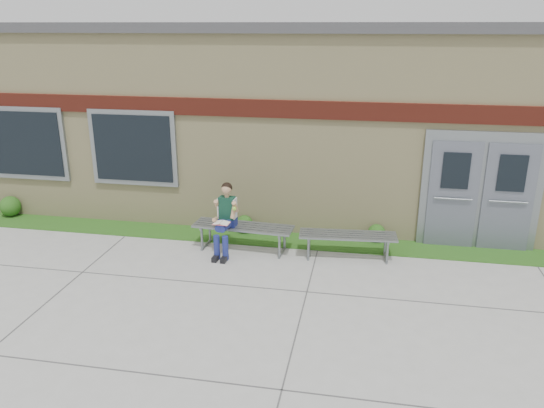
# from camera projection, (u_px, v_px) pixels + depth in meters

# --- Properties ---
(ground) EXTENTS (80.00, 80.00, 0.00)m
(ground) POSITION_uv_depth(u_px,v_px,m) (240.00, 301.00, 8.39)
(ground) COLOR #9E9E99
(ground) RESTS_ON ground
(grass_strip) EXTENTS (16.00, 0.80, 0.02)m
(grass_strip) POSITION_uv_depth(u_px,v_px,m) (271.00, 239.00, 10.81)
(grass_strip) COLOR #1B4412
(grass_strip) RESTS_ON ground
(school_building) EXTENTS (16.20, 6.22, 4.20)m
(school_building) POSITION_uv_depth(u_px,v_px,m) (295.00, 111.00, 13.29)
(school_building) COLOR beige
(school_building) RESTS_ON ground
(bench_left) EXTENTS (1.96, 0.66, 0.50)m
(bench_left) POSITION_uv_depth(u_px,v_px,m) (243.00, 231.00, 10.20)
(bench_left) COLOR slate
(bench_left) RESTS_ON ground
(bench_right) EXTENTS (1.83, 0.64, 0.47)m
(bench_right) POSITION_uv_depth(u_px,v_px,m) (348.00, 240.00, 9.87)
(bench_right) COLOR slate
(bench_right) RESTS_ON ground
(girl) EXTENTS (0.46, 0.79, 1.36)m
(girl) POSITION_uv_depth(u_px,v_px,m) (225.00, 217.00, 9.95)
(girl) COLOR navy
(girl) RESTS_ON ground
(shrub_west) EXTENTS (0.46, 0.46, 0.46)m
(shrub_west) POSITION_uv_depth(u_px,v_px,m) (10.00, 206.00, 12.01)
(shrub_west) COLOR #1B4412
(shrub_west) RESTS_ON grass_strip
(shrub_mid) EXTENTS (0.36, 0.36, 0.36)m
(shrub_mid) POSITION_uv_depth(u_px,v_px,m) (244.00, 224.00, 11.09)
(shrub_mid) COLOR #1B4412
(shrub_mid) RESTS_ON grass_strip
(shrub_east) EXTENTS (0.35, 0.35, 0.35)m
(shrub_east) POSITION_uv_depth(u_px,v_px,m) (376.00, 233.00, 10.62)
(shrub_east) COLOR #1B4412
(shrub_east) RESTS_ON grass_strip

